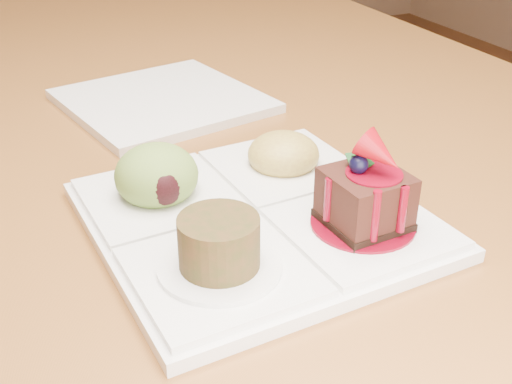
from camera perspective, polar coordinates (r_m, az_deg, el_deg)
name	(u,v)px	position (r m, az deg, el deg)	size (l,w,h in m)	color
dining_table	(230,175)	(0.82, -2.29, 1.54)	(1.00, 1.80, 0.75)	brown
sampler_plate	(252,203)	(0.58, -0.39, -1.00)	(0.30, 0.30, 0.11)	white
second_plate	(163,101)	(0.86, -8.31, 8.02)	(0.23, 0.23, 0.01)	white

